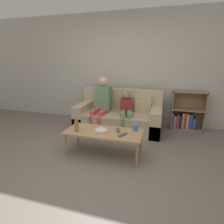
{
  "coord_description": "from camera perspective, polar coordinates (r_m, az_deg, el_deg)",
  "views": [
    {
      "loc": [
        0.84,
        -1.96,
        1.53
      ],
      "look_at": [
        -0.03,
        1.11,
        0.57
      ],
      "focal_mm": 28.0,
      "sensor_mm": 36.0,
      "label": 1
    }
  ],
  "objects": [
    {
      "name": "person_child",
      "position": [
        3.78,
        4.6,
        0.77
      ],
      "size": [
        0.37,
        0.64,
        0.88
      ],
      "rotation": [
        0.0,
        0.0,
        0.23
      ],
      "color": "#66845B",
      "rests_on": "ground_plane"
    },
    {
      "name": "bookshelf",
      "position": [
        4.33,
        22.87,
        -0.71
      ],
      "size": [
        0.71,
        0.28,
        0.87
      ],
      "color": "#8E7051",
      "rests_on": "ground_plane"
    },
    {
      "name": "couch",
      "position": [
        4.0,
        2.31,
        -1.47
      ],
      "size": [
        1.88,
        0.86,
        0.88
      ],
      "color": "tan",
      "rests_on": "ground_plane"
    },
    {
      "name": "coffee_table",
      "position": [
        2.89,
        -2.77,
        -6.98
      ],
      "size": [
        1.26,
        0.53,
        0.41
      ],
      "color": "#A87F56",
      "rests_on": "ground_plane"
    },
    {
      "name": "person_adult",
      "position": [
        3.92,
        -3.24,
        3.99
      ],
      "size": [
        0.36,
        0.63,
        1.18
      ],
      "rotation": [
        0.0,
        0.0,
        -0.09
      ],
      "color": "#C6474C",
      "rests_on": "ground_plane"
    },
    {
      "name": "bottle",
      "position": [
        2.89,
        -11.51,
        -4.47
      ],
      "size": [
        0.07,
        0.07,
        0.22
      ],
      "color": "olive",
      "rests_on": "coffee_table"
    },
    {
      "name": "ground_plane",
      "position": [
        2.62,
        -6.38,
        -19.1
      ],
      "size": [
        22.0,
        22.0,
        0.0
      ],
      "primitive_type": "plane",
      "color": "#70665B"
    },
    {
      "name": "tv_remote_1",
      "position": [
        2.89,
        1.97,
        -5.92
      ],
      "size": [
        0.09,
        0.18,
        0.02
      ],
      "rotation": [
        0.0,
        0.0,
        0.29
      ],
      "color": "#47474C",
      "rests_on": "coffee_table"
    },
    {
      "name": "tv_remote_0",
      "position": [
        2.72,
        3.54,
        -7.42
      ],
      "size": [
        0.12,
        0.17,
        0.02
      ],
      "rotation": [
        0.0,
        0.0,
        -0.48
      ],
      "color": "#47474C",
      "rests_on": "coffee_table"
    },
    {
      "name": "cup_near",
      "position": [
        2.91,
        7.62,
        -5.04
      ],
      "size": [
        0.08,
        0.08,
        0.1
      ],
      "color": "#3D70B2",
      "rests_on": "coffee_table"
    },
    {
      "name": "wall_back",
      "position": [
        4.37,
        4.87,
        13.59
      ],
      "size": [
        12.0,
        0.06,
        2.6
      ],
      "color": "#B7B2A8",
      "rests_on": "ground_plane"
    },
    {
      "name": "snack_bowl",
      "position": [
        2.84,
        -3.62,
        -6.12
      ],
      "size": [
        0.19,
        0.19,
        0.05
      ],
      "color": "beige",
      "rests_on": "coffee_table"
    }
  ]
}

